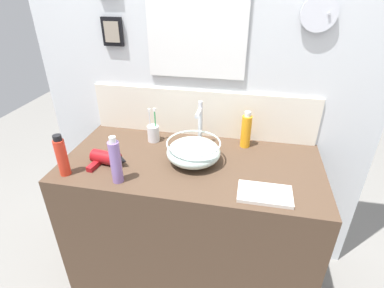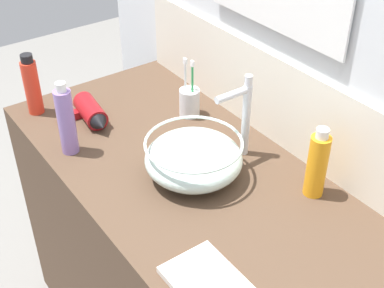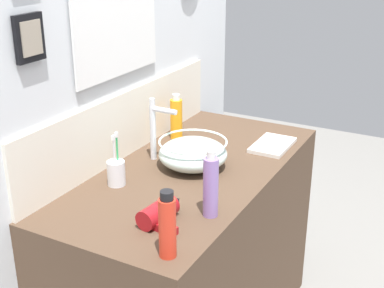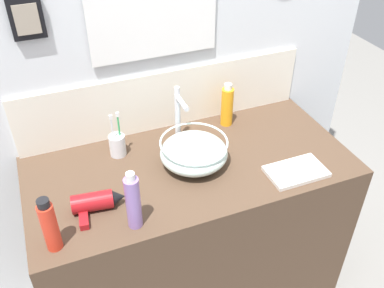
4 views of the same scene
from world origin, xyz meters
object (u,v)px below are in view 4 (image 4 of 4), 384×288
object	(u,v)px
soap_dispenser	(133,202)
lotion_bottle	(227,106)
faucet	(179,112)
toothbrush_cup	(117,145)
shampoo_bottle	(50,226)
hand_towel	(296,171)
glass_bowl_sink	(194,153)
hair_drier	(96,202)

from	to	relation	value
soap_dispenser	lotion_bottle	distance (m)	0.69
faucet	toothbrush_cup	world-z (taller)	faucet
toothbrush_cup	shampoo_bottle	distance (m)	0.50
hand_towel	toothbrush_cup	bearing A→B (deg)	148.67
glass_bowl_sink	shampoo_bottle	world-z (taller)	shampoo_bottle
soap_dispenser	shampoo_bottle	bearing A→B (deg)	179.37
shampoo_bottle	hand_towel	distance (m)	0.91
toothbrush_cup	hand_towel	world-z (taller)	toothbrush_cup
toothbrush_cup	shampoo_bottle	world-z (taller)	shampoo_bottle
glass_bowl_sink	toothbrush_cup	world-z (taller)	toothbrush_cup
hair_drier	soap_dispenser	xyz separation A→B (m)	(0.10, -0.12, 0.07)
glass_bowl_sink	lotion_bottle	world-z (taller)	lotion_bottle
hair_drier	faucet	bearing A→B (deg)	33.82
hand_towel	faucet	bearing A→B (deg)	133.48
glass_bowl_sink	hand_towel	xyz separation A→B (m)	(0.34, -0.19, -0.05)
soap_dispenser	hand_towel	world-z (taller)	soap_dispenser
toothbrush_cup	lotion_bottle	xyz separation A→B (m)	(0.50, 0.04, 0.04)
lotion_bottle	hand_towel	xyz separation A→B (m)	(0.10, -0.41, -0.08)
toothbrush_cup	faucet	bearing A→B (deg)	-1.18
toothbrush_cup	hand_towel	size ratio (longest dim) A/B	0.87
shampoo_bottle	hand_towel	world-z (taller)	shampoo_bottle
toothbrush_cup	soap_dispenser	xyz separation A→B (m)	(-0.04, -0.40, 0.06)
glass_bowl_sink	toothbrush_cup	size ratio (longest dim) A/B	1.35
soap_dispenser	hand_towel	distance (m)	0.65
hair_drier	hand_towel	xyz separation A→B (m)	(0.75, -0.09, -0.02)
soap_dispenser	shampoo_bottle	size ratio (longest dim) A/B	1.11
faucet	lotion_bottle	distance (m)	0.25
glass_bowl_sink	lotion_bottle	bearing A→B (deg)	41.79
toothbrush_cup	shampoo_bottle	size ratio (longest dim) A/B	0.97
soap_dispenser	hand_towel	size ratio (longest dim) A/B	0.99
glass_bowl_sink	shampoo_bottle	xyz separation A→B (m)	(-0.56, -0.22, 0.04)
glass_bowl_sink	hand_towel	bearing A→B (deg)	-29.25
hair_drier	soap_dispenser	bearing A→B (deg)	-49.03
faucet	lotion_bottle	world-z (taller)	faucet
hand_towel	hair_drier	bearing A→B (deg)	172.97
hair_drier	hand_towel	size ratio (longest dim) A/B	0.84
lotion_bottle	faucet	bearing A→B (deg)	-169.36
glass_bowl_sink	hair_drier	bearing A→B (deg)	-166.04
hair_drier	shampoo_bottle	world-z (taller)	shampoo_bottle
glass_bowl_sink	shampoo_bottle	distance (m)	0.60
soap_dispenser	lotion_bottle	size ratio (longest dim) A/B	1.12
faucet	glass_bowl_sink	bearing A→B (deg)	-90.00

